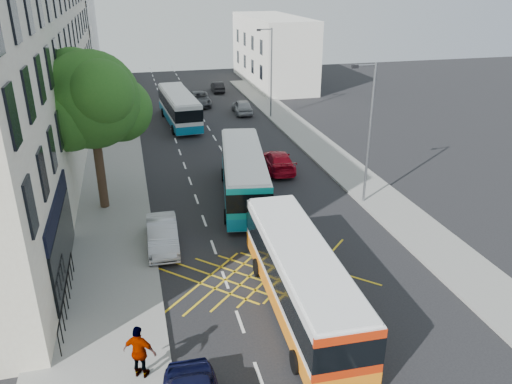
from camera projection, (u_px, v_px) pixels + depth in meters
ground at (348, 360)px, 17.45m from camera, size 120.00×120.00×0.00m
pavement_left at (105, 207)px, 28.82m from camera, size 5.00×70.00×0.15m
pavement_right at (360, 181)px, 32.46m from camera, size 3.00×70.00×0.15m
terrace_main at (11, 67)px, 33.35m from camera, size 8.30×45.00×13.50m
terrace_far at (61, 41)px, 61.18m from camera, size 8.00×20.00×10.00m
building_right at (272, 50)px, 61.03m from camera, size 6.00×18.00×8.00m
street_tree at (91, 101)px, 26.32m from camera, size 6.30×5.70×8.80m
lamp_near at (368, 128)px, 27.69m from camera, size 1.45×0.15×8.00m
lamp_far at (270, 68)px, 45.47m from camera, size 1.45×0.15×8.00m
railings at (66, 297)px, 19.67m from camera, size 0.08×5.60×1.14m
bus_near at (301, 277)px, 19.56m from camera, size 2.77×10.11×2.82m
bus_mid at (244, 174)px, 29.69m from camera, size 4.02×10.49×2.88m
bus_far at (179, 107)px, 44.99m from camera, size 2.96×10.15×2.82m
parked_car_silver at (163, 235)px, 24.47m from camera, size 1.59×4.19×1.37m
red_hatchback at (278, 161)px, 34.31m from camera, size 2.29×4.74×1.33m
distant_car_grey at (199, 99)px, 51.66m from camera, size 2.47×4.95×1.35m
distant_car_silver at (242, 107)px, 48.55m from camera, size 1.81×4.11×1.38m
distant_car_dark at (218, 87)px, 57.76m from camera, size 1.35×3.57×1.16m
pedestrian_far at (140, 352)px, 16.19m from camera, size 1.24×0.95×1.95m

